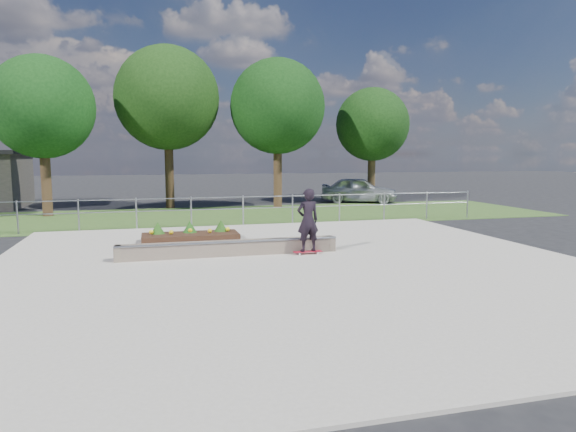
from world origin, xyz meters
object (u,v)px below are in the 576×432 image
at_px(skateboarder, 308,220).
at_px(parked_car, 359,190).
at_px(planter_bed, 190,235).
at_px(grind_ledge, 230,248).

bearing_deg(skateboarder, parked_car, 62.12).
bearing_deg(skateboarder, planter_bed, 134.59).
bearing_deg(grind_ledge, planter_bed, 108.02).
height_order(grind_ledge, parked_car, parked_car).
bearing_deg(planter_bed, parked_car, 46.87).
xyz_separation_m(grind_ledge, skateboarder, (2.11, -0.38, 0.74)).
height_order(planter_bed, skateboarder, skateboarder).
distance_m(planter_bed, skateboarder, 4.29).
xyz_separation_m(planter_bed, parked_car, (10.48, 11.18, 0.50)).
relative_size(grind_ledge, planter_bed, 2.00).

